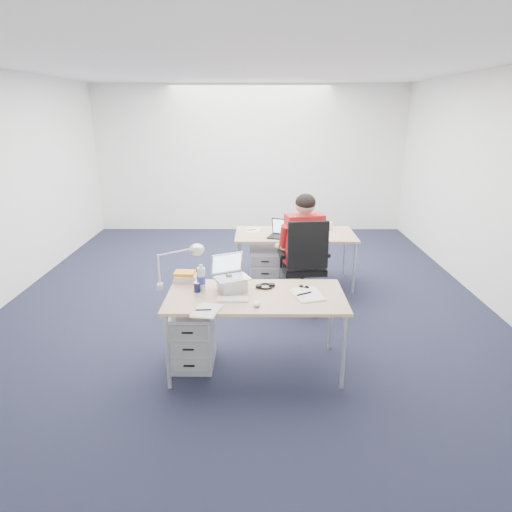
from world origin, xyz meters
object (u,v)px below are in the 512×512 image
at_px(cordless_phone, 200,277).
at_px(can_koozie, 197,287).
at_px(sunglasses, 304,288).
at_px(far_cup, 330,226).
at_px(desk_far, 295,237).
at_px(office_chair, 303,283).
at_px(seated_person, 300,249).
at_px(desk_lamp, 174,266).
at_px(drawer_pedestal_far, 265,268).
at_px(computer_mouse, 257,304).
at_px(dark_laptop, 282,229).
at_px(water_bottle, 201,277).
at_px(drawer_pedestal_near, 192,337).
at_px(headphones, 265,286).
at_px(book_stack, 185,276).
at_px(desk_near, 256,300).
at_px(silver_laptop, 232,274).
at_px(bear_figurine, 229,282).
at_px(wireless_keyboard, 233,299).

bearing_deg(cordless_phone, can_koozie, -68.72).
height_order(sunglasses, far_cup, far_cup).
xyz_separation_m(desk_far, office_chair, (0.04, -0.80, -0.36)).
height_order(seated_person, desk_lamp, seated_person).
height_order(drawer_pedestal_far, computer_mouse, computer_mouse).
bearing_deg(far_cup, dark_laptop, -150.19).
height_order(water_bottle, desk_lamp, desk_lamp).
xyz_separation_m(drawer_pedestal_near, headphones, (0.69, 0.12, 0.47)).
bearing_deg(seated_person, desk_far, 78.30).
distance_m(desk_far, drawer_pedestal_near, 2.40).
bearing_deg(computer_mouse, water_bottle, 147.54).
height_order(book_stack, dark_laptop, dark_laptop).
bearing_deg(desk_near, drawer_pedestal_far, 86.81).
distance_m(office_chair, silver_laptop, 1.56).
relative_size(bear_figurine, desk_lamp, 0.32).
bearing_deg(dark_laptop, sunglasses, -65.91).
height_order(headphones, cordless_phone, cordless_phone).
xyz_separation_m(desk_far, dark_laptop, (-0.19, -0.22, 0.17)).
bearing_deg(seated_person, bear_figurine, -131.96).
bearing_deg(headphones, seated_person, 55.42).
bearing_deg(desk_far, far_cup, 19.33).
xyz_separation_m(drawer_pedestal_near, drawer_pedestal_far, (0.71, 1.97, 0.00)).
height_order(silver_laptop, can_koozie, silver_laptop).
height_order(computer_mouse, can_koozie, can_koozie).
bearing_deg(office_chair, headphones, -118.25).
relative_size(desk_near, dark_laptop, 4.75).
bearing_deg(computer_mouse, book_stack, 143.31).
bearing_deg(desk_near, drawer_pedestal_near, 173.24).
bearing_deg(drawer_pedestal_far, headphones, -90.75).
relative_size(cordless_phone, sunglasses, 1.73).
height_order(silver_laptop, sunglasses, silver_laptop).
relative_size(drawer_pedestal_near, can_koozie, 5.77).
bearing_deg(far_cup, desk_far, -160.67).
bearing_deg(far_cup, headphones, -113.44).
xyz_separation_m(bear_figurine, desk_lamp, (-0.50, -0.01, 0.15)).
relative_size(headphones, far_cup, 1.74).
relative_size(silver_laptop, water_bottle, 1.34).
bearing_deg(desk_near, far_cup, 66.41).
bearing_deg(silver_laptop, desk_far, 45.50).
bearing_deg(desk_lamp, headphones, -0.74).
distance_m(headphones, cordless_phone, 0.62).
xyz_separation_m(seated_person, bear_figurine, (-0.78, -1.39, 0.11)).
distance_m(desk_near, far_cup, 2.54).
height_order(drawer_pedestal_near, desk_lamp, desk_lamp).
height_order(computer_mouse, desk_lamp, desk_lamp).
distance_m(wireless_keyboard, desk_lamp, 0.64).
bearing_deg(wireless_keyboard, headphones, 46.31).
bearing_deg(drawer_pedestal_far, wireless_keyboard, -98.33).
bearing_deg(wireless_keyboard, seated_person, 66.41).
bearing_deg(wireless_keyboard, desk_far, 72.69).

